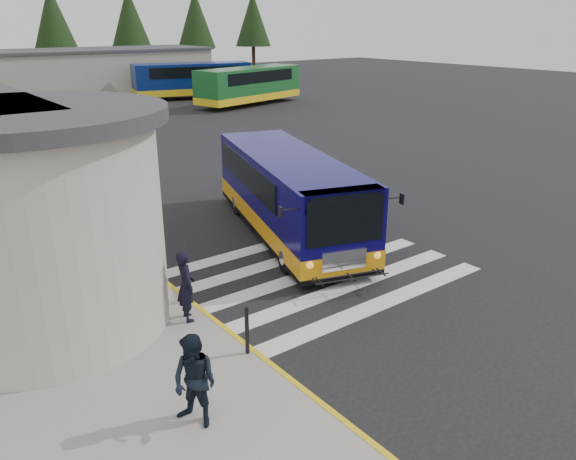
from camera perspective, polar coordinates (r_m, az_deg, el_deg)
ground at (r=16.42m, az=1.90°, el=-3.08°), size 140.00×140.00×0.00m
curb_strip at (r=17.79m, az=-16.67°, el=-1.79°), size 0.12×34.00×0.16m
crosswalk at (r=15.57m, az=2.33°, el=-4.44°), size 8.00×5.35×0.01m
depot_building at (r=56.02m, az=-21.83°, el=14.51°), size 26.40×8.40×4.20m
tree_line at (r=63.64m, az=-24.34°, el=18.97°), size 58.40×4.40×10.00m
transit_bus at (r=18.03m, az=0.10°, el=3.34°), size 5.38×9.50×2.61m
pedestrian_a at (r=12.85m, az=-10.33°, el=-5.58°), size 0.51×0.68×1.68m
pedestrian_b at (r=9.69m, az=-9.46°, el=-14.94°), size 0.92×1.00×1.67m
bollard at (r=11.57m, az=-4.19°, el=-10.12°), size 0.09×0.09×1.06m
far_bus_a at (r=52.60m, az=-9.72°, el=14.91°), size 10.66×5.28×2.65m
far_bus_b at (r=47.91m, az=-3.96°, el=14.58°), size 10.42×5.19×2.59m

